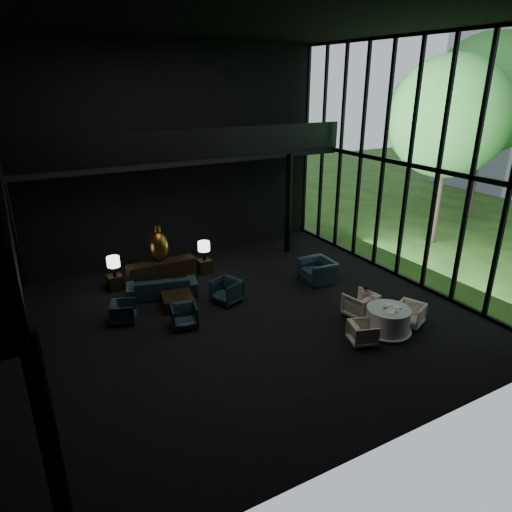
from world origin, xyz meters
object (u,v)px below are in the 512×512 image
side_table_left (115,282)px  lounge_armchair_west (124,312)px  lounge_armchair_south (184,316)px  console (162,272)px  coffee_table (177,301)px  dining_table (387,322)px  table_lamp_right (204,247)px  dining_chair_west (363,333)px  child (366,295)px  side_table_right (204,266)px  window_armchair (318,266)px  dining_chair_east (410,314)px  dining_chair_north (360,303)px  bronze_urn (159,245)px  sofa (162,282)px  lounge_armchair_east (227,289)px  table_lamp_left (113,263)px

side_table_left → lounge_armchair_west: (-0.29, -2.39, 0.07)m
lounge_armchair_south → console: bearing=94.1°
coffee_table → dining_table: bearing=-42.9°
table_lamp_right → lounge_armchair_west: 4.19m
lounge_armchair_west → lounge_armchair_south: lounge_armchair_south is taller
dining_chair_west → child: 1.56m
side_table_right → dining_chair_west: bearing=-74.3°
side_table_left → coffee_table: bearing=-58.1°
window_armchair → dining_chair_east: bearing=10.2°
dining_chair_north → side_table_right: bearing=-72.4°
bronze_urn → dining_chair_north: bearing=-51.3°
console → child: size_ratio=3.92×
sofa → dining_chair_west: size_ratio=3.97×
lounge_armchair_west → lounge_armchair_south: 1.83m
window_armchair → dining_table: size_ratio=0.95×
table_lamp_right → child: 6.12m
window_armchair → child: window_armchair is taller
side_table_left → dining_chair_east: (6.91, -6.54, 0.09)m
side_table_right → dining_table: (2.83, -6.44, 0.07)m
sofa → child: bearing=151.3°
sofa → lounge_armchair_east: 2.21m
coffee_table → dining_chair_west: size_ratio=1.49×
console → lounge_armchair_south: 3.38m
console → window_armchair: bearing=-28.3°
table_lamp_left → dining_chair_east: (6.91, -6.41, -0.67)m
console → dining_chair_east: (5.31, -6.39, -0.03)m
sofa → lounge_armchair_east: bearing=151.9°
sofa → lounge_armchair_west: 1.94m
dining_chair_north → child: bearing=115.8°
side_table_right → dining_chair_east: bearing=-60.0°
dining_table → child: 1.06m
side_table_left → dining_table: (6.03, -6.56, 0.07)m
table_lamp_left → dining_chair_west: size_ratio=1.14×
sofa → dining_chair_east: sofa is taller
lounge_armchair_west → child: (6.35, -3.19, 0.43)m
lounge_armchair_east → console: bearing=-173.8°
dining_chair_east → child: child is taller
side_table_right → sofa: 2.26m
console → dining_chair_north: 6.89m
lounge_armchair_south → child: child is taller
lounge_armchair_south → child: bearing=-11.4°
table_lamp_left → console: bearing=-1.0°
console → bronze_urn: 0.93m
table_lamp_right → dining_table: 7.01m
table_lamp_left → lounge_armchair_east: bearing=-41.5°
sofa → dining_chair_west: 6.63m
dining_chair_west → child: child is taller
console → dining_chair_west: size_ratio=3.85×
dining_chair_east → side_table_left: bearing=-156.9°
side_table_left → dining_chair_north: (5.98, -5.47, 0.20)m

